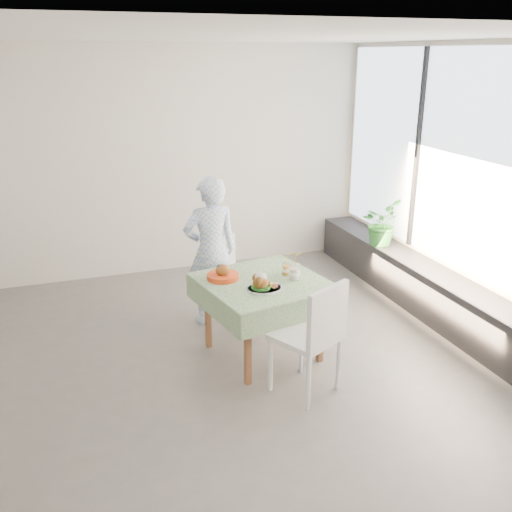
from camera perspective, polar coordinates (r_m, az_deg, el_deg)
name	(u,v)px	position (r m, az deg, el deg)	size (l,w,h in m)	color
floor	(180,367)	(5.29, -7.61, -10.92)	(6.00, 6.00, 0.00)	#575552
ceiling	(163,35)	(4.57, -9.28, 20.96)	(6.00, 6.00, 0.00)	white
wall_back	(131,165)	(7.15, -12.43, 8.92)	(6.00, 0.02, 2.80)	silver
wall_front	(290,366)	(2.51, 3.37, -10.95)	(6.00, 0.02, 2.80)	silver
wall_right	(473,190)	(6.05, 20.84, 6.19)	(0.02, 5.00, 2.80)	silver
window_pane	(473,165)	(5.98, 20.91, 8.50)	(0.01, 4.80, 2.18)	#D1E0F9
window_ledge	(443,299)	(6.28, 18.17, -4.14)	(0.40, 4.80, 0.50)	black
cafe_table	(263,309)	(5.25, 0.70, -5.32)	(1.22, 1.22, 0.74)	brown
chair_far	(229,294)	(6.04, -2.67, -3.85)	(0.53, 0.53, 0.87)	white
chair_near	(307,358)	(4.79, 5.07, -10.13)	(0.63, 0.63, 0.99)	white
diner	(211,251)	(5.81, -4.54, 0.47)	(0.56, 0.37, 1.55)	#92B9EA
main_dish	(263,284)	(4.92, 0.66, -2.85)	(0.31, 0.31, 0.16)	white
juice_cup_orange	(286,269)	(5.26, 3.06, -1.31)	(0.09, 0.09, 0.25)	white
juice_cup_lemonade	(295,272)	(5.15, 3.88, -1.64)	(0.10, 0.10, 0.29)	white
second_dish	(223,275)	(5.17, -3.34, -1.88)	(0.29, 0.29, 0.14)	red
potted_plant	(381,223)	(6.95, 12.38, 3.25)	(0.48, 0.42, 0.54)	#2B7727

